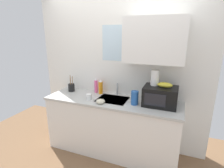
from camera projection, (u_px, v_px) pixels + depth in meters
kitchen_wall_assembly at (125, 67)px, 2.85m from camera, size 2.85×0.42×2.50m
counter_unit at (112, 125)px, 2.86m from camera, size 2.08×0.63×0.90m
sink_faucet at (117, 89)px, 2.92m from camera, size 0.03×0.03×0.19m
microwave at (160, 96)px, 2.49m from camera, size 0.46×0.35×0.27m
banana_bunch at (165, 85)px, 2.43m from camera, size 0.20×0.11×0.07m
paper_towel_roll at (155, 78)px, 2.50m from camera, size 0.11×0.11×0.22m
dish_soap_bottle_orange at (101, 87)px, 2.98m from camera, size 0.07×0.07×0.24m
dish_soap_bottle_pink at (96, 86)px, 3.03m from camera, size 0.06×0.06×0.25m
cereal_canister at (135, 98)px, 2.53m from camera, size 0.10×0.10×0.20m
mug_white at (89, 97)px, 2.71m from camera, size 0.08×0.08×0.09m
utensil_crock at (71, 87)px, 3.10m from camera, size 0.11×0.11×0.29m
small_bowl at (100, 101)px, 2.58m from camera, size 0.13×0.13×0.06m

